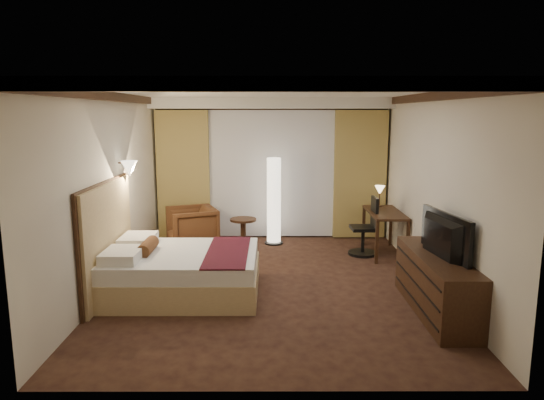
{
  "coord_description": "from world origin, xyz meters",
  "views": [
    {
      "loc": [
        -0.02,
        -6.65,
        2.41
      ],
      "look_at": [
        0.0,
        0.4,
        1.15
      ],
      "focal_mm": 32.0,
      "sensor_mm": 36.0,
      "label": 1
    }
  ],
  "objects_px": {
    "floor_lamp": "(274,201)",
    "television": "(437,229)",
    "desk": "(384,233)",
    "dresser": "(436,284)",
    "office_chair": "(363,226)",
    "side_table": "(243,233)",
    "armchair": "(192,226)",
    "bed": "(184,272)"
  },
  "relations": [
    {
      "from": "floor_lamp",
      "to": "television",
      "type": "height_order",
      "value": "floor_lamp"
    },
    {
      "from": "desk",
      "to": "television",
      "type": "distance_m",
      "value": 2.61
    },
    {
      "from": "floor_lamp",
      "to": "dresser",
      "type": "height_order",
      "value": "floor_lamp"
    },
    {
      "from": "office_chair",
      "to": "side_table",
      "type": "bearing_deg",
      "value": 164.88
    },
    {
      "from": "desk",
      "to": "television",
      "type": "height_order",
      "value": "television"
    },
    {
      "from": "office_chair",
      "to": "television",
      "type": "relative_size",
      "value": 0.9
    },
    {
      "from": "armchair",
      "to": "floor_lamp",
      "type": "bearing_deg",
      "value": 81.42
    },
    {
      "from": "bed",
      "to": "office_chair",
      "type": "bearing_deg",
      "value": 33.29
    },
    {
      "from": "bed",
      "to": "television",
      "type": "bearing_deg",
      "value": -11.72
    },
    {
      "from": "office_chair",
      "to": "desk",
      "type": "bearing_deg",
      "value": 5.91
    },
    {
      "from": "desk",
      "to": "television",
      "type": "xyz_separation_m",
      "value": [
        0.02,
        -2.52,
        0.67
      ]
    },
    {
      "from": "desk",
      "to": "armchair",
      "type": "bearing_deg",
      "value": 174.05
    },
    {
      "from": "desk",
      "to": "dresser",
      "type": "height_order",
      "value": "desk"
    },
    {
      "from": "side_table",
      "to": "office_chair",
      "type": "relative_size",
      "value": 0.52
    },
    {
      "from": "side_table",
      "to": "floor_lamp",
      "type": "distance_m",
      "value": 0.82
    },
    {
      "from": "armchair",
      "to": "floor_lamp",
      "type": "distance_m",
      "value": 1.57
    },
    {
      "from": "floor_lamp",
      "to": "desk",
      "type": "relative_size",
      "value": 1.32
    },
    {
      "from": "side_table",
      "to": "dresser",
      "type": "distance_m",
      "value": 3.9
    },
    {
      "from": "bed",
      "to": "floor_lamp",
      "type": "relative_size",
      "value": 1.22
    },
    {
      "from": "dresser",
      "to": "television",
      "type": "xyz_separation_m",
      "value": [
        -0.03,
        0.0,
        0.69
      ]
    },
    {
      "from": "bed",
      "to": "floor_lamp",
      "type": "bearing_deg",
      "value": 64.07
    },
    {
      "from": "office_chair",
      "to": "dresser",
      "type": "bearing_deg",
      "value": -81.72
    },
    {
      "from": "office_chair",
      "to": "dresser",
      "type": "xyz_separation_m",
      "value": [
        0.43,
        -2.47,
        -0.15
      ]
    },
    {
      "from": "side_table",
      "to": "floor_lamp",
      "type": "xyz_separation_m",
      "value": [
        0.56,
        0.22,
        0.55
      ]
    },
    {
      "from": "office_chair",
      "to": "dresser",
      "type": "relative_size",
      "value": 0.55
    },
    {
      "from": "dresser",
      "to": "bed",
      "type": "bearing_deg",
      "value": 168.39
    },
    {
      "from": "armchair",
      "to": "bed",
      "type": "bearing_deg",
      "value": -14.38
    },
    {
      "from": "floor_lamp",
      "to": "armchair",
      "type": "bearing_deg",
      "value": -167.83
    },
    {
      "from": "office_chair",
      "to": "armchair",
      "type": "bearing_deg",
      "value": 170.79
    },
    {
      "from": "dresser",
      "to": "floor_lamp",
      "type": "bearing_deg",
      "value": 121.53
    },
    {
      "from": "floor_lamp",
      "to": "desk",
      "type": "distance_m",
      "value": 2.07
    },
    {
      "from": "armchair",
      "to": "desk",
      "type": "height_order",
      "value": "armchair"
    },
    {
      "from": "dresser",
      "to": "office_chair",
      "type": "bearing_deg",
      "value": 99.87
    },
    {
      "from": "side_table",
      "to": "desk",
      "type": "height_order",
      "value": "desk"
    },
    {
      "from": "bed",
      "to": "side_table",
      "type": "relative_size",
      "value": 3.77
    },
    {
      "from": "office_chair",
      "to": "television",
      "type": "bearing_deg",
      "value": -82.39
    },
    {
      "from": "armchair",
      "to": "office_chair",
      "type": "relative_size",
      "value": 0.83
    },
    {
      "from": "armchair",
      "to": "floor_lamp",
      "type": "xyz_separation_m",
      "value": [
        1.48,
        0.32,
        0.4
      ]
    },
    {
      "from": "bed",
      "to": "dresser",
      "type": "height_order",
      "value": "dresser"
    },
    {
      "from": "side_table",
      "to": "television",
      "type": "xyz_separation_m",
      "value": [
        2.49,
        -2.98,
        0.78
      ]
    },
    {
      "from": "side_table",
      "to": "office_chair",
      "type": "xyz_separation_m",
      "value": [
        2.09,
        -0.5,
        0.24
      ]
    },
    {
      "from": "armchair",
      "to": "desk",
      "type": "relative_size",
      "value": 0.68
    }
  ]
}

